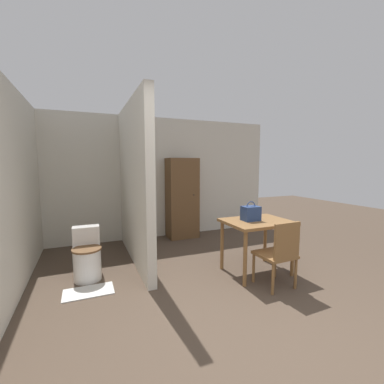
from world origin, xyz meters
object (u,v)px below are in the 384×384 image
(toilet, at_px, (87,257))
(wooden_cabinet, at_px, (182,198))
(dining_table, at_px, (257,228))
(handbag, at_px, (251,213))
(wooden_chair, at_px, (279,252))

(toilet, distance_m, wooden_cabinet, 2.39)
(dining_table, distance_m, handbag, 0.23)
(wooden_chair, bearing_deg, handbag, 94.43)
(dining_table, distance_m, wooden_cabinet, 2.13)
(dining_table, bearing_deg, toilet, 161.67)
(dining_table, relative_size, toilet, 1.34)
(toilet, bearing_deg, dining_table, -18.33)
(dining_table, height_order, toilet, dining_table)
(handbag, xyz_separation_m, wooden_cabinet, (-0.25, 2.06, -0.03))
(handbag, bearing_deg, wooden_cabinet, 96.96)
(wooden_chair, height_order, toilet, wooden_chair)
(handbag, relative_size, wooden_cabinet, 0.16)
(handbag, height_order, wooden_cabinet, wooden_cabinet)
(handbag, distance_m, wooden_cabinet, 2.08)
(dining_table, relative_size, wooden_chair, 1.05)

